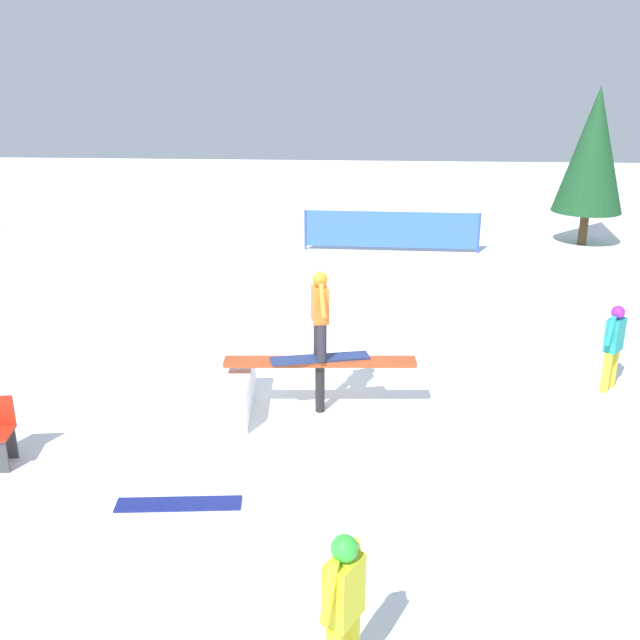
{
  "coord_description": "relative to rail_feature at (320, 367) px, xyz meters",
  "views": [
    {
      "loc": [
        0.67,
        -9.46,
        4.81
      ],
      "look_at": [
        0.0,
        0.0,
        1.43
      ],
      "focal_mm": 40.0,
      "sensor_mm": 36.0,
      "label": 1
    }
  ],
  "objects": [
    {
      "name": "pine_tree_near",
      "position": [
        6.75,
        11.0,
        1.94
      ],
      "size": [
        1.92,
        1.92,
        4.35
      ],
      "color": "#4C331E",
      "rests_on": "ground"
    },
    {
      "name": "loose_snowboard_navy",
      "position": [
        -1.47,
        -2.51,
        -0.7
      ],
      "size": [
        1.47,
        0.43,
        0.02
      ],
      "primitive_type": "cube",
      "rotation": [
        0.0,
        0.0,
        3.25
      ],
      "color": "navy",
      "rests_on": "ground"
    },
    {
      "name": "bystander_yellow",
      "position": [
        0.54,
        -4.94,
        0.11
      ],
      "size": [
        0.38,
        0.59,
        1.46
      ],
      "rotation": [
        0.0,
        0.0,
        1.06
      ],
      "color": "yellow",
      "rests_on": "ground"
    },
    {
      "name": "rail_feature",
      "position": [
        0.0,
        0.0,
        0.0
      ],
      "size": [
        2.78,
        0.47,
        0.83
      ],
      "rotation": [
        0.0,
        0.0,
        0.07
      ],
      "color": "black",
      "rests_on": "ground"
    },
    {
      "name": "snow_kicker_ramp",
      "position": [
        -1.9,
        -0.13,
        -0.4
      ],
      "size": [
        1.9,
        1.62,
        0.63
      ],
      "primitive_type": "cube",
      "rotation": [
        0.0,
        0.0,
        0.07
      ],
      "color": "white",
      "rests_on": "ground"
    },
    {
      "name": "main_rider_on_rail",
      "position": [
        0.0,
        0.0,
        0.76
      ],
      "size": [
        1.45,
        0.73,
        1.31
      ],
      "rotation": [
        0.0,
        0.0,
        0.25
      ],
      "color": "navy",
      "rests_on": "rail_feature"
    },
    {
      "name": "ground_plane",
      "position": [
        0.0,
        0.0,
        -0.71
      ],
      "size": [
        60.0,
        60.0,
        0.0
      ],
      "primitive_type": "plane",
      "color": "white"
    },
    {
      "name": "bystander_teal",
      "position": [
        4.48,
        1.08,
        0.07
      ],
      "size": [
        0.44,
        0.52,
        1.39
      ],
      "rotation": [
        0.0,
        0.0,
        0.89
      ],
      "color": "gold",
      "rests_on": "ground"
    },
    {
      "name": "safety_fence",
      "position": [
        1.26,
        9.83,
        -0.11
      ],
      "size": [
        4.8,
        0.16,
        1.1
      ],
      "rotation": [
        0.0,
        0.0,
        3.12
      ],
      "color": "blue",
      "rests_on": "ground"
    }
  ]
}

